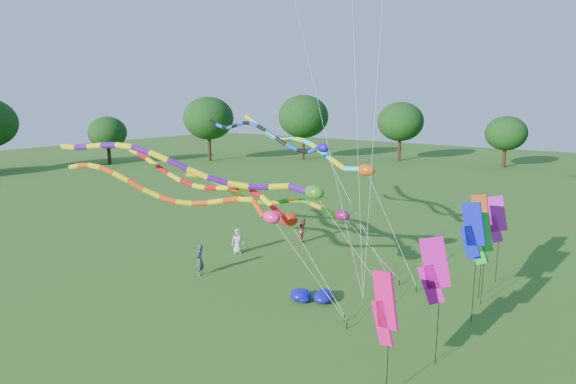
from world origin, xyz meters
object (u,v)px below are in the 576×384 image
Objects in this scene: person_a at (238,241)px; person_b at (200,260)px; tube_kite_orange at (191,196)px; tube_kite_red at (223,190)px; person_c at (303,230)px; blue_nylon_heap at (313,296)px.

person_a is 4.04m from person_b.
person_a is at bearing 101.53° from tube_kite_orange.
tube_kite_red reaches higher than tube_kite_orange.
person_b reaches higher than person_a.
tube_kite_red reaches higher than person_c.
person_b is (0.84, -3.95, 0.09)m from person_a.
tube_kite_orange is 8.23× the size of person_c.
person_c is at bearing 96.44° from tube_kite_red.
blue_nylon_heap is 9.22m from person_c.
person_b reaches higher than blue_nylon_heap.
tube_kite_red reaches higher than person_b.
person_c is at bearing 144.06° from person_b.
person_c is at bearing 127.22° from blue_nylon_heap.
blue_nylon_heap is 6.78m from person_b.
tube_kite_orange is at bearing 159.86° from person_c.
tube_kite_red is 9.45× the size of person_c.
tube_kite_orange is at bearing -141.83° from blue_nylon_heap.
tube_kite_orange is at bearing -64.69° from tube_kite_red.
tube_kite_red is 8.75× the size of blue_nylon_heap.
tube_kite_red is 5.57m from person_a.
person_a is (-7.55, 3.15, 0.54)m from blue_nylon_heap.
blue_nylon_heap is 1.01× the size of person_b.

